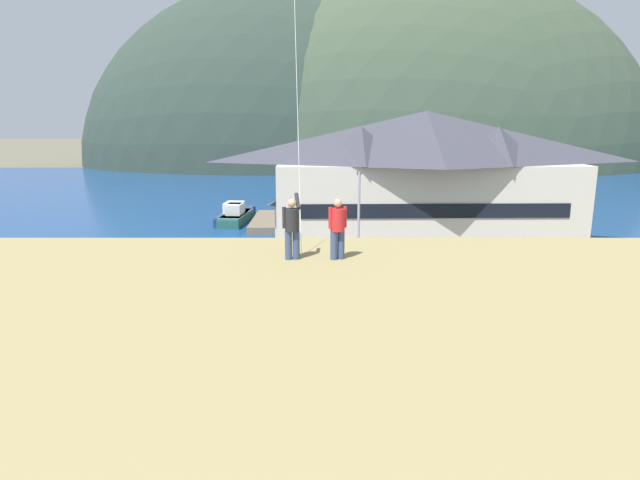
{
  "coord_description": "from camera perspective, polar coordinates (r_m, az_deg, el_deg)",
  "views": [
    {
      "loc": [
        -0.05,
        -21.75,
        10.69
      ],
      "look_at": [
        -0.19,
        9.0,
        3.75
      ],
      "focal_mm": 29.81,
      "sensor_mm": 36.0,
      "label": 1
    }
  ],
  "objects": [
    {
      "name": "ground_plane",
      "position": [
        24.24,
        0.36,
        -13.46
      ],
      "size": [
        600.0,
        600.0,
        0.0
      ],
      "primitive_type": "plane",
      "color": "#66604C"
    },
    {
      "name": "parking_lot_pad",
      "position": [
        28.79,
        0.35,
        -8.98
      ],
      "size": [
        40.0,
        20.0,
        0.1
      ],
      "primitive_type": "cube",
      "color": "slate",
      "rests_on": "ground"
    },
    {
      "name": "bay_water",
      "position": [
        82.45,
        0.3,
        5.27
      ],
      "size": [
        360.0,
        84.0,
        0.03
      ],
      "primitive_type": "cube",
      "color": "navy",
      "rests_on": "ground"
    },
    {
      "name": "far_hill_west_ridge",
      "position": [
        135.94,
        -2.92,
        8.18
      ],
      "size": [
        102.38,
        60.71,
        87.14
      ],
      "primitive_type": "ellipsoid",
      "color": "#2D3D33",
      "rests_on": "ground"
    },
    {
      "name": "far_hill_east_peak",
      "position": [
        134.55,
        11.37,
        7.91
      ],
      "size": [
        109.66,
        64.08,
        90.46
      ],
      "primitive_type": "ellipsoid",
      "color": "#3D4C38",
      "rests_on": "ground"
    },
    {
      "name": "harbor_lodge",
      "position": [
        45.02,
        11.4,
        6.59
      ],
      "size": [
        25.71,
        10.65,
        11.46
      ],
      "color": "beige",
      "rests_on": "ground"
    },
    {
      "name": "storage_shed_near_lot",
      "position": [
        29.69,
        -22.31,
        -4.66
      ],
      "size": [
        7.93,
        5.38,
        4.46
      ],
      "color": "#338475",
      "rests_on": "ground"
    },
    {
      "name": "storage_shed_waterside",
      "position": [
        47.75,
        -1.72,
        2.76
      ],
      "size": [
        4.88,
        4.87,
        4.72
      ],
      "color": "beige",
      "rests_on": "ground"
    },
    {
      "name": "wharf_dock",
      "position": [
        55.98,
        -5.31,
        2.01
      ],
      "size": [
        3.2,
        10.3,
        0.7
      ],
      "color": "#70604C",
      "rests_on": "ground"
    },
    {
      "name": "moored_boat_wharfside",
      "position": [
        58.29,
        -8.79,
        2.71
      ],
      "size": [
        3.32,
        8.62,
        2.16
      ],
      "color": "navy",
      "rests_on": "ground"
    },
    {
      "name": "moored_boat_outer_mooring",
      "position": [
        54.56,
        -1.62,
        2.18
      ],
      "size": [
        2.95,
        8.16,
        2.16
      ],
      "color": "silver",
      "rests_on": "ground"
    },
    {
      "name": "moored_boat_inner_slip",
      "position": [
        57.01,
        -8.73,
        2.49
      ],
      "size": [
        2.96,
        7.23,
        2.16
      ],
      "color": "#23564C",
      "rests_on": "ground"
    },
    {
      "name": "parked_car_corner_spot",
      "position": [
        30.01,
        -2.6,
        -6.01
      ],
      "size": [
        4.25,
        2.15,
        1.82
      ],
      "color": "navy",
      "rests_on": "parking_lot_pad"
    },
    {
      "name": "parked_car_front_row_silver",
      "position": [
        30.46,
        15.26,
        -6.18
      ],
      "size": [
        4.31,
        2.28,
        1.82
      ],
      "color": "black",
      "rests_on": "parking_lot_pad"
    },
    {
      "name": "parked_car_back_row_right",
      "position": [
        24.69,
        13.17,
        -10.59
      ],
      "size": [
        4.25,
        2.15,
        1.82
      ],
      "color": "slate",
      "rests_on": "parking_lot_pad"
    },
    {
      "name": "parked_car_mid_row_far",
      "position": [
        24.75,
        -17.66,
        -10.82
      ],
      "size": [
        4.36,
        2.38,
        1.82
      ],
      "color": "navy",
      "rests_on": "parking_lot_pad"
    },
    {
      "name": "parked_car_mid_row_center",
      "position": [
        27.99,
        30.42,
        -9.24
      ],
      "size": [
        4.34,
        2.35,
        1.82
      ],
      "color": "#B28923",
      "rests_on": "parking_lot_pad"
    },
    {
      "name": "parked_car_mid_row_near",
      "position": [
        33.19,
        27.32,
        -5.62
      ],
      "size": [
        4.33,
        2.31,
        1.82
      ],
      "color": "#236633",
      "rests_on": "parking_lot_pad"
    },
    {
      "name": "parking_light_pole",
      "position": [
        32.99,
        4.42,
        1.71
      ],
      "size": [
        0.24,
        0.78,
        7.55
      ],
      "color": "#ADADB2",
      "rests_on": "parking_lot_pad"
    },
    {
      "name": "person_kite_flyer",
      "position": [
        14.97,
        -2.76,
        1.47
      ],
      "size": [
        0.52,
        0.69,
        1.86
      ],
      "color": "#384770",
      "rests_on": "grassy_hill_foreground"
    },
    {
      "name": "person_companion",
      "position": [
        14.96,
        2.17,
        1.41
      ],
      "size": [
        0.52,
        0.4,
        1.74
      ],
      "color": "#384770",
      "rests_on": "grassy_hill_foreground"
    }
  ]
}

